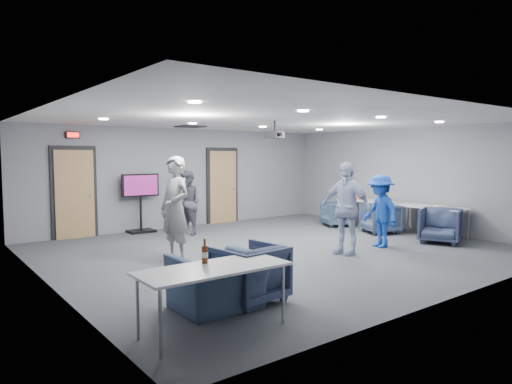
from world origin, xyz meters
TOP-DOWN VIEW (x-y plane):
  - floor at (0.00, 0.00)m, footprint 9.00×9.00m
  - ceiling at (0.00, 0.00)m, footprint 9.00×9.00m
  - wall_back at (0.00, 4.00)m, footprint 9.00×0.02m
  - wall_front at (0.00, -4.00)m, footprint 9.00×0.02m
  - wall_left at (-4.50, 0.00)m, footprint 0.02×8.00m
  - wall_right at (4.50, 0.00)m, footprint 0.02×8.00m
  - door_left at (-3.00, 3.95)m, footprint 1.06×0.17m
  - door_right at (1.20, 3.95)m, footprint 1.06×0.17m
  - exit_sign at (-3.00, 3.93)m, footprint 0.32×0.08m
  - hvac_diffuser at (-0.50, 2.80)m, footprint 0.60×0.60m
  - downlights at (0.00, 0.00)m, footprint 6.18×3.78m
  - person_a at (-2.21, 0.35)m, footprint 0.60×0.79m
  - person_b at (-0.63, 2.74)m, footprint 0.72×0.87m
  - person_c at (0.79, -1.15)m, footprint 0.67×1.15m
  - person_d at (1.89, -1.15)m, footprint 0.81×1.12m
  - chair_right_a at (3.35, 1.43)m, footprint 1.00×0.99m
  - chair_right_b at (3.35, -0.05)m, footprint 1.09×1.08m
  - chair_right_c at (3.35, -1.69)m, footprint 1.13×1.12m
  - chair_front_a at (-2.54, -2.40)m, footprint 0.91×0.93m
  - chair_front_b at (-3.03, -2.40)m, footprint 1.10×0.96m
  - table_right_a at (4.00, 0.87)m, footprint 0.73×1.76m
  - table_right_b at (4.00, -1.03)m, footprint 0.75×1.79m
  - table_front_left at (-3.47, -3.00)m, footprint 1.72×0.73m
  - bottle_front at (-3.45, -2.78)m, footprint 0.07×0.07m
  - bottle_right at (4.16, 0.35)m, footprint 0.06×0.06m
  - snack_box at (4.10, 1.28)m, footprint 0.22×0.16m
  - wrapper at (3.93, -1.32)m, footprint 0.25×0.21m
  - tv_stand at (-1.43, 3.75)m, footprint 0.98×0.47m
  - projector at (0.00, 0.12)m, footprint 0.42×0.39m

SIDE VIEW (x-z plane):
  - floor at x=0.00m, z-range 0.00..0.00m
  - chair_right_a at x=3.35m, z-range 0.00..0.69m
  - chair_front_b at x=-3.03m, z-range 0.00..0.70m
  - chair_right_b at x=3.35m, z-range 0.00..0.75m
  - chair_front_a at x=-2.54m, z-range 0.00..0.78m
  - chair_right_c at x=3.35m, z-range 0.00..0.79m
  - table_front_left at x=-3.47m, z-range 0.32..1.05m
  - table_right_a at x=4.00m, z-range 0.32..1.05m
  - table_right_b at x=4.00m, z-range 0.32..1.05m
  - snack_box at x=4.10m, z-range 0.73..0.78m
  - wrapper at x=3.93m, z-range 0.73..0.78m
  - person_d at x=1.89m, z-range 0.00..1.56m
  - person_b at x=-0.63m, z-range 0.00..1.61m
  - bottle_right at x=4.16m, z-range 0.70..0.92m
  - bottle_front at x=-3.45m, z-range 0.69..0.98m
  - tv_stand at x=-1.43m, z-range 0.10..1.61m
  - person_c at x=0.79m, z-range 0.00..1.85m
  - person_a at x=-2.21m, z-range 0.00..1.96m
  - door_left at x=-3.00m, z-range -0.05..2.19m
  - door_right at x=1.20m, z-range -0.05..2.19m
  - wall_back at x=0.00m, z-range 0.00..2.70m
  - wall_front at x=0.00m, z-range 0.00..2.70m
  - wall_left at x=-4.50m, z-range 0.00..2.70m
  - wall_right at x=4.50m, z-range 0.00..2.70m
  - projector at x=0.00m, z-range 2.23..2.58m
  - exit_sign at x=-3.00m, z-range 2.37..2.53m
  - downlights at x=0.00m, z-range 2.67..2.69m
  - hvac_diffuser at x=-0.50m, z-range 2.67..2.70m
  - ceiling at x=0.00m, z-range 2.70..2.70m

